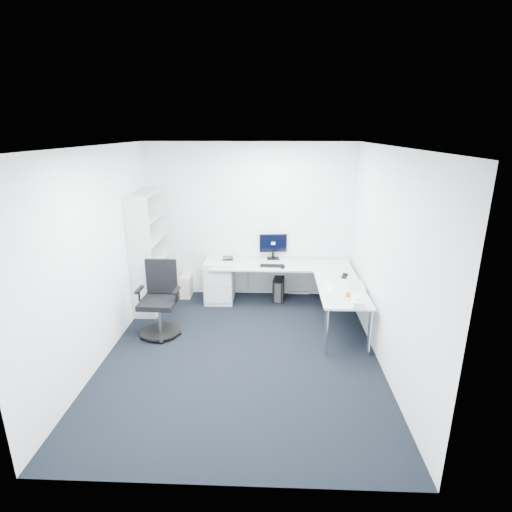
{
  "coord_description": "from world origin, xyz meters",
  "views": [
    {
      "loc": [
        0.38,
        -4.72,
        2.89
      ],
      "look_at": [
        0.15,
        1.05,
        1.05
      ],
      "focal_mm": 28.0,
      "sensor_mm": 36.0,
      "label": 1
    }
  ],
  "objects_px": {
    "bookshelf": "(149,251)",
    "laptop": "(356,277)",
    "l_desk": "(281,290)",
    "task_chair": "(158,300)",
    "monitor": "(273,246)"
  },
  "relations": [
    {
      "from": "monitor",
      "to": "laptop",
      "type": "distance_m",
      "value": 1.72
    },
    {
      "from": "task_chair",
      "to": "monitor",
      "type": "xyz_separation_m",
      "value": [
        1.65,
        1.54,
        0.38
      ]
    },
    {
      "from": "bookshelf",
      "to": "task_chair",
      "type": "bearing_deg",
      "value": -68.14
    },
    {
      "from": "bookshelf",
      "to": "l_desk",
      "type": "bearing_deg",
      "value": -1.32
    },
    {
      "from": "task_chair",
      "to": "l_desk",
      "type": "bearing_deg",
      "value": 28.55
    },
    {
      "from": "l_desk",
      "to": "laptop",
      "type": "relative_size",
      "value": 6.52
    },
    {
      "from": "bookshelf",
      "to": "task_chair",
      "type": "relative_size",
      "value": 1.8
    },
    {
      "from": "l_desk",
      "to": "laptop",
      "type": "xyz_separation_m",
      "value": [
        1.07,
        -0.59,
        0.47
      ]
    },
    {
      "from": "task_chair",
      "to": "laptop",
      "type": "relative_size",
      "value": 2.99
    },
    {
      "from": "l_desk",
      "to": "bookshelf",
      "type": "xyz_separation_m",
      "value": [
        -2.17,
        0.05,
        0.63
      ]
    },
    {
      "from": "bookshelf",
      "to": "laptop",
      "type": "distance_m",
      "value": 3.31
    },
    {
      "from": "task_chair",
      "to": "monitor",
      "type": "height_order",
      "value": "monitor"
    },
    {
      "from": "bookshelf",
      "to": "monitor",
      "type": "bearing_deg",
      "value": 15.64
    },
    {
      "from": "l_desk",
      "to": "bookshelf",
      "type": "relative_size",
      "value": 1.21
    },
    {
      "from": "bookshelf",
      "to": "laptop",
      "type": "relative_size",
      "value": 5.39
    }
  ]
}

